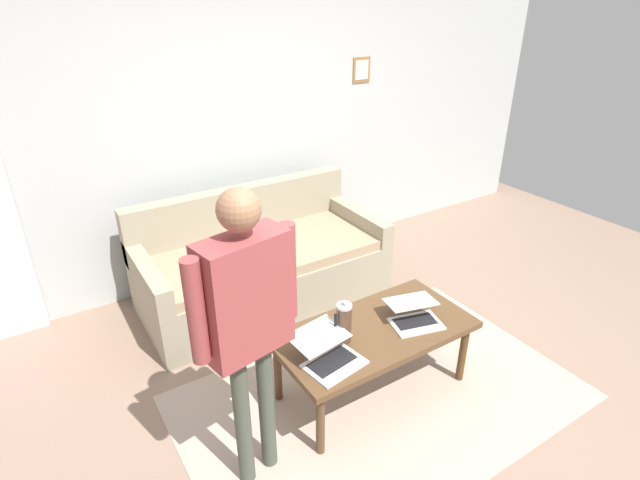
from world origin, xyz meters
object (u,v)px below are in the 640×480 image
Objects in this scene: laptop_center at (414,316)px; french_press at (344,323)px; coffee_table at (374,335)px; person_standing at (247,310)px; laptop_left at (329,354)px; couch at (262,265)px.

laptop_center is 1.32× the size of french_press.
coffee_table is 0.76× the size of person_standing.
laptop_left reaches higher than laptop_center.
couch is 1.20× the size of person_standing.
person_standing is (0.67, 0.17, 0.44)m from french_press.
french_press reaches higher than laptop_center.
laptop_center is 0.23× the size of person_standing.
coffee_table is at bearing 94.26° from couch.
person_standing is at bearing 62.57° from couch.
laptop_center reaches higher than coffee_table.
french_press is at bearing -165.31° from person_standing.
laptop_left is (0.30, 1.46, 0.22)m from couch.
laptop_center is at bearing 170.30° from french_press.
laptop_left is at bearing 2.00° from laptop_center.
person_standing is (0.79, 1.53, 0.74)m from couch.
person_standing is at bearing 14.69° from french_press.
laptop_left is 1.10× the size of laptop_center.
person_standing reaches higher than laptop_left.
couch is 1.50m from laptop_left.
laptop_center is at bearing 103.90° from couch.
laptop_center is at bearing -178.00° from laptop_left.
person_standing is at bearing 10.47° from coffee_table.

